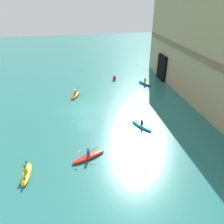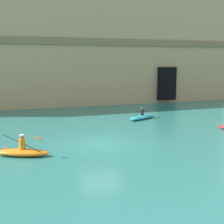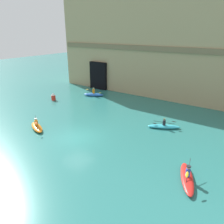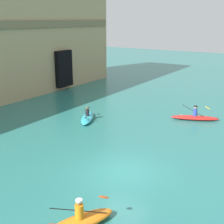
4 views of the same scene
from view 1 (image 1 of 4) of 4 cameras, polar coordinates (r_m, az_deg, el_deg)
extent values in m
plane|color=#28706B|center=(30.66, -7.36, 0.68)|extent=(120.00, 120.00, 0.00)
cube|color=#79674A|center=(30.51, 22.74, 12.59)|extent=(37.10, 0.24, 0.69)
cube|color=black|center=(41.70, 13.00, 11.27)|extent=(3.19, 0.70, 4.42)
ellipsoid|color=red|center=(22.07, -6.15, -11.51)|extent=(2.11, 3.56, 0.33)
cylinder|color=#2D47B7|center=(21.79, -6.21, -10.65)|extent=(0.30, 0.30, 0.54)
sphere|color=tan|center=(21.54, -6.27, -9.85)|extent=(0.24, 0.24, 0.24)
cylinder|color=#232328|center=(21.48, -6.28, -9.65)|extent=(0.29, 0.29, 0.06)
cylinder|color=black|center=(21.77, -6.21, -10.59)|extent=(0.40, 1.97, 0.99)
ellipsoid|color=yellow|center=(21.36, -8.59, -10.21)|extent=(0.25, 0.44, 0.24)
ellipsoid|color=yellow|center=(22.22, -3.92, -10.94)|extent=(0.25, 0.44, 0.24)
ellipsoid|color=orange|center=(34.64, -9.53, 4.34)|extent=(2.92, 1.89, 0.39)
cylinder|color=orange|center=(34.45, -9.59, 5.05)|extent=(0.33, 0.33, 0.55)
sphere|color=#9E704C|center=(34.30, -9.64, 5.62)|extent=(0.21, 0.21, 0.21)
cylinder|color=silver|center=(34.27, -9.65, 5.75)|extent=(0.26, 0.26, 0.06)
cylinder|color=black|center=(34.44, -9.59, 5.09)|extent=(1.80, 1.26, 0.79)
ellipsoid|color=#D84C19|center=(35.31, -8.72, 5.18)|extent=(0.46, 0.39, 0.19)
ellipsoid|color=#D84C19|center=(33.58, -10.52, 5.00)|extent=(0.46, 0.39, 0.19)
ellipsoid|color=yellow|center=(21.61, -21.44, -14.85)|extent=(2.91, 0.86, 0.35)
cylinder|color=gold|center=(21.32, -21.66, -13.98)|extent=(0.34, 0.34, 0.54)
sphere|color=beige|center=(21.07, -21.85, -13.21)|extent=(0.23, 0.23, 0.23)
cylinder|color=#232328|center=(21.01, -21.90, -13.02)|extent=(0.29, 0.29, 0.06)
cylinder|color=black|center=(21.30, -21.67, -13.93)|extent=(2.21, 0.19, 0.22)
ellipsoid|color=black|center=(21.99, -21.51, -12.05)|extent=(0.45, 0.21, 0.09)
ellipsoid|color=black|center=(20.64, -21.84, -15.93)|extent=(0.45, 0.21, 0.09)
ellipsoid|color=blue|center=(39.18, 8.57, 7.44)|extent=(2.99, 2.09, 0.44)
cylinder|color=orange|center=(39.00, 8.62, 8.12)|extent=(0.34, 0.34, 0.56)
sphere|color=brown|center=(38.86, 8.67, 8.66)|extent=(0.23, 0.23, 0.23)
cylinder|color=#4C6B4C|center=(38.83, 8.68, 8.79)|extent=(0.29, 0.29, 0.06)
cylinder|color=black|center=(38.99, 8.63, 8.16)|extent=(1.93, 1.09, 0.54)
ellipsoid|color=yellow|center=(39.52, 7.61, 8.87)|extent=(0.47, 0.37, 0.15)
ellipsoid|color=yellow|center=(38.48, 9.67, 7.42)|extent=(0.47, 0.37, 0.15)
ellipsoid|color=#33B2C6|center=(26.75, 7.75, -3.52)|extent=(3.22, 2.29, 0.33)
cylinder|color=#232328|center=(26.53, 7.81, -2.76)|extent=(0.30, 0.30, 0.50)
sphere|color=#9E704C|center=(26.35, 7.86, -2.11)|extent=(0.20, 0.20, 0.20)
cylinder|color=#4C6B4C|center=(26.31, 7.87, -1.97)|extent=(0.25, 0.25, 0.06)
cylinder|color=black|center=(26.52, 7.81, -2.71)|extent=(1.86, 1.11, 0.32)
ellipsoid|color=black|center=(25.95, 9.38, -3.29)|extent=(0.47, 0.38, 0.11)
ellipsoid|color=black|center=(27.11, 6.31, -2.16)|extent=(0.47, 0.38, 0.11)
cylinder|color=red|center=(40.93, 0.60, 8.92)|extent=(0.59, 0.59, 0.70)
cone|color=white|center=(40.75, 0.61, 9.63)|extent=(0.50, 0.50, 0.38)
camera|label=2|loc=(37.40, -36.52, 8.70)|focal=50.00mm
camera|label=3|loc=(18.98, -48.32, 3.41)|focal=35.00mm
camera|label=4|loc=(40.30, -20.43, 17.35)|focal=50.00mm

